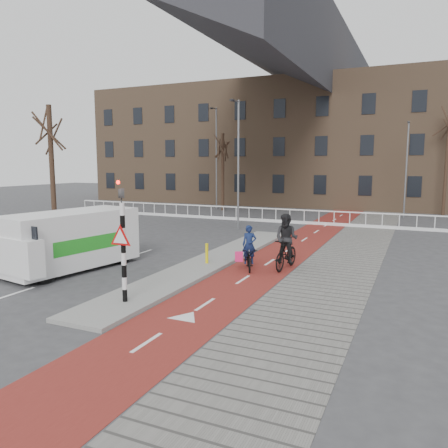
% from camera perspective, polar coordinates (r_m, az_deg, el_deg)
% --- Properties ---
extents(ground, '(120.00, 120.00, 0.00)m').
position_cam_1_polar(ground, '(14.51, -6.06, -8.52)').
color(ground, '#38383A').
rests_on(ground, ground).
extents(bike_lane, '(2.50, 60.00, 0.01)m').
position_cam_1_polar(bike_lane, '(23.06, 9.86, -2.40)').
color(bike_lane, maroon).
rests_on(bike_lane, ground).
extents(sidewalk, '(3.00, 60.00, 0.01)m').
position_cam_1_polar(sidewalk, '(22.55, 16.78, -2.86)').
color(sidewalk, slate).
rests_on(sidewalk, ground).
extents(curb_island, '(1.80, 16.00, 0.12)m').
position_cam_1_polar(curb_island, '(18.23, -1.63, -4.86)').
color(curb_island, gray).
rests_on(curb_island, ground).
extents(traffic_signal, '(0.80, 0.80, 3.68)m').
position_cam_1_polar(traffic_signal, '(12.75, -13.10, -1.80)').
color(traffic_signal, black).
rests_on(traffic_signal, curb_island).
extents(bollard, '(0.12, 0.12, 0.80)m').
position_cam_1_polar(bollard, '(17.52, -2.26, -3.85)').
color(bollard, yellow).
rests_on(bollard, curb_island).
extents(cyclist_near, '(1.18, 1.72, 1.73)m').
position_cam_1_polar(cyclist_near, '(16.90, 3.28, -4.06)').
color(cyclist_near, black).
rests_on(cyclist_near, bike_lane).
extents(cyclist_far, '(1.00, 2.09, 2.16)m').
position_cam_1_polar(cyclist_far, '(17.10, 8.15, -2.92)').
color(cyclist_far, black).
rests_on(cyclist_far, bike_lane).
extents(van, '(2.95, 5.53, 2.26)m').
position_cam_1_polar(van, '(17.85, -19.44, -1.91)').
color(van, white).
rests_on(van, ground).
extents(railing, '(28.00, 0.10, 0.99)m').
position_cam_1_polar(railing, '(31.63, 1.59, 1.06)').
color(railing, silver).
rests_on(railing, ground).
extents(townhouse_row, '(46.00, 10.00, 15.90)m').
position_cam_1_polar(townhouse_row, '(45.29, 11.53, 12.50)').
color(townhouse_row, '#7F6047').
rests_on(townhouse_row, ground).
extents(tree_left, '(0.28, 0.28, 7.27)m').
position_cam_1_polar(tree_left, '(26.27, -21.53, 6.38)').
color(tree_left, black).
rests_on(tree_left, ground).
extents(tree_mid, '(0.27, 0.27, 6.64)m').
position_cam_1_polar(tree_mid, '(38.09, -0.17, 6.78)').
color(tree_mid, black).
rests_on(tree_mid, ground).
extents(tree_right, '(0.24, 0.24, 8.20)m').
position_cam_1_polar(tree_right, '(37.79, 27.05, 7.09)').
color(tree_right, black).
rests_on(tree_right, ground).
extents(streetlight_near, '(0.12, 0.12, 7.88)m').
position_cam_1_polar(streetlight_near, '(27.05, 1.89, 7.60)').
color(streetlight_near, slate).
rests_on(streetlight_near, ground).
extents(streetlight_left, '(0.12, 0.12, 8.90)m').
position_cam_1_polar(streetlight_left, '(39.14, -1.00, 8.46)').
color(streetlight_left, slate).
rests_on(streetlight_left, ground).
extents(streetlight_right, '(0.12, 0.12, 7.15)m').
position_cam_1_polar(streetlight_right, '(35.55, 22.70, 6.50)').
color(streetlight_right, slate).
rests_on(streetlight_right, ground).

